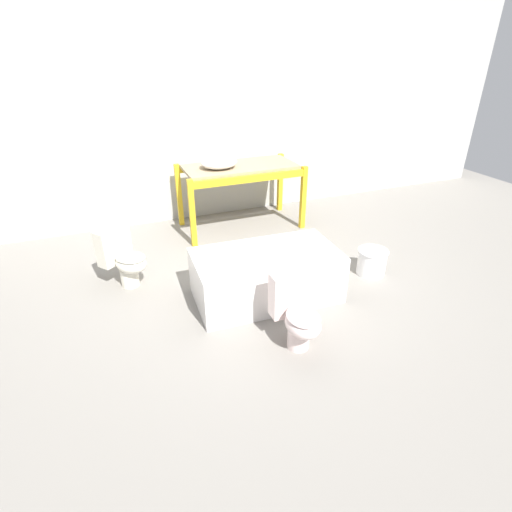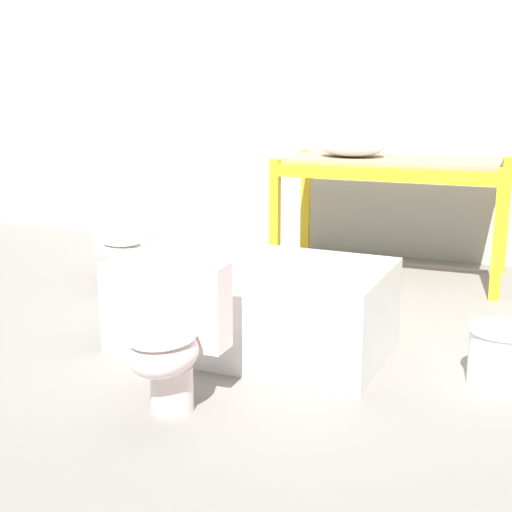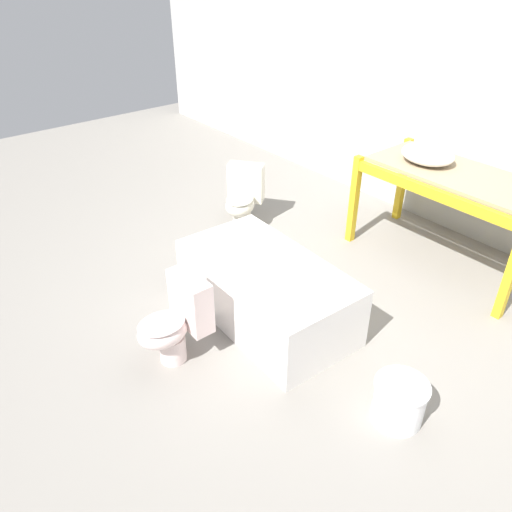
% 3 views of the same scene
% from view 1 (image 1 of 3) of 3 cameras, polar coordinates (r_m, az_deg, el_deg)
% --- Properties ---
extents(ground_plane, '(12.00, 12.00, 0.00)m').
position_cam_1_polar(ground_plane, '(4.72, -0.80, -2.53)').
color(ground_plane, gray).
extents(warehouse_wall_rear, '(10.80, 0.08, 3.20)m').
position_cam_1_polar(warehouse_wall_rear, '(6.07, -8.36, 20.12)').
color(warehouse_wall_rear, '#ADADA8').
rests_on(warehouse_wall_rear, ground_plane).
extents(shelving_rack, '(1.69, 0.85, 0.91)m').
position_cam_1_polar(shelving_rack, '(5.73, -2.27, 11.47)').
color(shelving_rack, gold).
rests_on(shelving_rack, ground_plane).
extents(sink_basin, '(0.49, 0.41, 0.25)m').
position_cam_1_polar(sink_basin, '(5.54, -5.30, 13.19)').
color(sink_basin, white).
rests_on(sink_basin, shelving_rack).
extents(bathtub_main, '(1.52, 0.86, 0.52)m').
position_cam_1_polar(bathtub_main, '(4.16, 1.47, -2.29)').
color(bathtub_main, white).
rests_on(bathtub_main, ground_plane).
extents(toilet_near, '(0.38, 0.52, 0.66)m').
position_cam_1_polar(toilet_near, '(3.51, 5.90, -7.96)').
color(toilet_near, silver).
rests_on(toilet_near, ground_plane).
extents(toilet_far, '(0.58, 0.61, 0.66)m').
position_cam_1_polar(toilet_far, '(4.59, -18.42, -0.15)').
color(toilet_far, silver).
rests_on(toilet_far, ground_plane).
extents(bucket_white, '(0.35, 0.35, 0.30)m').
position_cam_1_polar(bucket_white, '(4.84, 16.21, -0.74)').
color(bucket_white, white).
rests_on(bucket_white, ground_plane).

